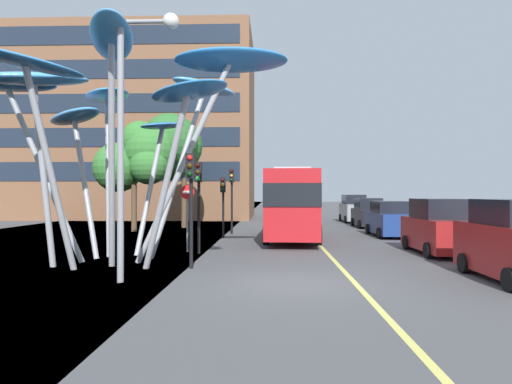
% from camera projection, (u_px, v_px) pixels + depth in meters
% --- Properties ---
extents(ground, '(120.00, 240.00, 0.10)m').
position_uv_depth(ground, '(267.00, 285.00, 12.37)').
color(ground, '#4C4C4F').
extents(red_bus, '(3.08, 9.91, 3.75)m').
position_uv_depth(red_bus, '(293.00, 201.00, 24.17)').
color(red_bus, red).
rests_on(red_bus, ground).
extents(leaf_sculpture, '(11.82, 10.82, 7.53)m').
position_uv_depth(leaf_sculpture, '(117.00, 97.00, 16.31)').
color(leaf_sculpture, '#9EA0A5').
rests_on(leaf_sculpture, ground).
extents(traffic_light_kerb_near, '(0.28, 0.42, 3.72)m').
position_uv_depth(traffic_light_kerb_near, '(191.00, 185.00, 14.69)').
color(traffic_light_kerb_near, black).
rests_on(traffic_light_kerb_near, ground).
extents(traffic_light_kerb_far, '(0.28, 0.42, 3.69)m').
position_uv_depth(traffic_light_kerb_far, '(198.00, 188.00, 18.34)').
color(traffic_light_kerb_far, black).
rests_on(traffic_light_kerb_far, ground).
extents(traffic_light_island_mid, '(0.28, 0.42, 3.29)m').
position_uv_depth(traffic_light_island_mid, '(223.00, 194.00, 24.77)').
color(traffic_light_island_mid, black).
rests_on(traffic_light_island_mid, ground).
extents(traffic_light_opposite, '(0.28, 0.42, 3.88)m').
position_uv_depth(traffic_light_opposite, '(232.00, 187.00, 27.12)').
color(traffic_light_opposite, black).
rests_on(traffic_light_opposite, ground).
extents(car_parked_mid, '(2.00, 4.46, 2.22)m').
position_uv_depth(car_parked_mid, '(439.00, 228.00, 18.40)').
color(car_parked_mid, maroon).
rests_on(car_parked_mid, ground).
extents(car_parked_far, '(2.07, 4.58, 2.00)m').
position_uv_depth(car_parked_far, '(390.00, 220.00, 25.84)').
color(car_parked_far, navy).
rests_on(car_parked_far, ground).
extents(car_side_street, '(1.94, 4.21, 2.10)m').
position_uv_depth(car_side_street, '(368.00, 214.00, 32.64)').
color(car_side_street, black).
rests_on(car_side_street, ground).
extents(car_far_side, '(2.00, 4.57, 2.32)m').
position_uv_depth(car_far_side, '(354.00, 209.00, 38.59)').
color(car_far_side, gray).
rests_on(car_far_side, ground).
extents(street_lamp, '(1.70, 0.44, 7.37)m').
position_uv_depth(street_lamp, '(135.00, 110.00, 12.48)').
color(street_lamp, gray).
rests_on(street_lamp, ground).
extents(tree_pavement_near, '(5.41, 3.64, 7.13)m').
position_uv_depth(tree_pavement_near, '(138.00, 157.00, 29.37)').
color(tree_pavement_near, brown).
rests_on(tree_pavement_near, ground).
extents(tree_pavement_far, '(4.22, 5.37, 8.04)m').
position_uv_depth(tree_pavement_far, '(173.00, 146.00, 32.76)').
color(tree_pavement_far, brown).
rests_on(tree_pavement_far, ground).
extents(no_entry_sign, '(0.60, 0.12, 2.79)m').
position_uv_depth(no_entry_sign, '(187.00, 207.00, 18.99)').
color(no_entry_sign, gray).
rests_on(no_entry_sign, ground).
extents(backdrop_building, '(27.05, 11.61, 18.11)m').
position_uv_depth(backdrop_building, '(119.00, 128.00, 46.06)').
color(backdrop_building, brown).
rests_on(backdrop_building, ground).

